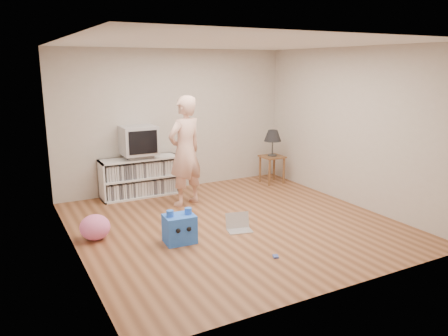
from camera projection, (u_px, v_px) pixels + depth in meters
ground at (233, 223)px, 6.53m from camera, size 4.50×4.50×0.00m
walls at (234, 137)px, 6.23m from camera, size 4.52×4.52×2.60m
ceiling at (234, 43)px, 5.93m from camera, size 4.50×4.50×0.01m
media_unit at (140, 177)px, 7.83m from camera, size 1.40×0.45×0.70m
dvd_deck at (139, 156)px, 7.73m from camera, size 0.45×0.35×0.07m
crt_tv at (139, 140)px, 7.66m from camera, size 0.60×0.53×0.50m
side_table at (272, 162)px, 8.68m from camera, size 0.42×0.42×0.55m
table_lamp at (273, 136)px, 8.56m from camera, size 0.34×0.34×0.52m
person at (185, 151)px, 7.21m from camera, size 0.77×0.63×1.83m
laptop at (238, 225)px, 6.26m from camera, size 0.40×0.35×0.24m
playing_cards at (276, 256)px, 5.38m from camera, size 0.10×0.11×0.02m
plush_blue at (180, 228)px, 5.79m from camera, size 0.42×0.37×0.46m
plush_pink at (95, 227)px, 5.89m from camera, size 0.54×0.54×0.35m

